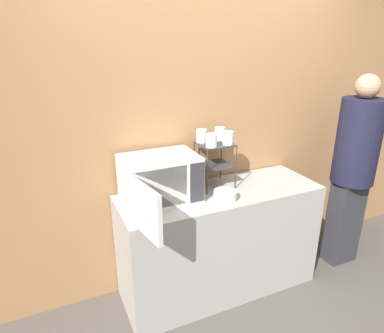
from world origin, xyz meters
TOP-DOWN VIEW (x-y plane):
  - ground_plane at (0.00, 0.00)m, footprint 12.00×12.00m
  - wall_back at (0.00, 0.60)m, footprint 8.00×0.06m
  - counter at (0.00, 0.28)m, footprint 1.58×0.56m
  - microwave at (-0.48, 0.32)m, footprint 0.57×0.78m
  - dish_rack at (0.00, 0.40)m, footprint 0.26×0.24m
  - glass_front_left at (-0.07, 0.33)m, footprint 0.08×0.08m
  - glass_back_right at (0.08, 0.47)m, footprint 0.08×0.08m
  - glass_front_right at (0.08, 0.34)m, footprint 0.08×0.08m
  - glass_back_left at (-0.08, 0.47)m, footprint 0.08×0.08m
  - bowl at (-0.04, 0.15)m, footprint 0.17×0.17m
  - person at (1.23, 0.14)m, footprint 0.36×0.36m

SIDE VIEW (x-z plane):
  - ground_plane at x=0.00m, z-range 0.00..0.00m
  - counter at x=0.00m, z-range 0.00..0.88m
  - bowl at x=-0.04m, z-range 0.88..0.95m
  - person at x=1.23m, z-range 0.11..1.83m
  - microwave at x=-0.48m, z-range 0.88..1.21m
  - dish_rack at x=0.00m, z-range 0.96..1.31m
  - glass_front_left at x=-0.07m, z-range 1.24..1.33m
  - glass_back_right at x=0.08m, z-range 1.24..1.33m
  - glass_front_right at x=0.08m, z-range 1.24..1.33m
  - glass_back_left at x=-0.08m, z-range 1.24..1.33m
  - wall_back at x=0.00m, z-range 0.00..2.60m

